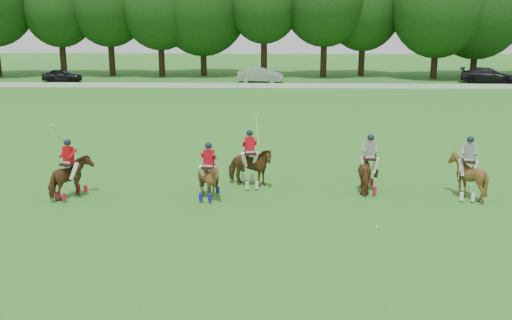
{
  "coord_description": "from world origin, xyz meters",
  "views": [
    {
      "loc": [
        0.99,
        -16.41,
        6.6
      ],
      "look_at": [
        0.38,
        4.2,
        1.4
      ],
      "focal_mm": 40.0,
      "sensor_mm": 36.0,
      "label": 1
    }
  ],
  "objects_px": {
    "polo_stripe_a": "(369,171)",
    "car_right": "(488,76)",
    "polo_red_b": "(250,167)",
    "polo_red_a": "(70,177)",
    "car_left": "(62,75)",
    "polo_red_c": "(209,179)",
    "car_mid": "(260,75)",
    "polo_stripe_b": "(467,176)",
    "polo_ball": "(377,227)"
  },
  "relations": [
    {
      "from": "polo_stripe_a",
      "to": "car_right",
      "type": "bearing_deg",
      "value": 64.24
    },
    {
      "from": "polo_red_b",
      "to": "polo_red_a",
      "type": "bearing_deg",
      "value": -165.86
    },
    {
      "from": "polo_red_a",
      "to": "car_left",
      "type": "bearing_deg",
      "value": 110.37
    },
    {
      "from": "polo_red_c",
      "to": "car_mid",
      "type": "bearing_deg",
      "value": 88.47
    },
    {
      "from": "polo_red_c",
      "to": "polo_stripe_b",
      "type": "height_order",
      "value": "polo_stripe_b"
    },
    {
      "from": "car_left",
      "to": "polo_ball",
      "type": "height_order",
      "value": "car_left"
    },
    {
      "from": "car_mid",
      "to": "polo_stripe_a",
      "type": "relative_size",
      "value": 2.06
    },
    {
      "from": "polo_stripe_b",
      "to": "polo_ball",
      "type": "height_order",
      "value": "polo_stripe_b"
    },
    {
      "from": "car_mid",
      "to": "polo_stripe_a",
      "type": "distance_m",
      "value": 37.96
    },
    {
      "from": "polo_stripe_a",
      "to": "polo_ball",
      "type": "relative_size",
      "value": 25.04
    },
    {
      "from": "car_left",
      "to": "polo_stripe_b",
      "type": "bearing_deg",
      "value": -146.27
    },
    {
      "from": "polo_red_b",
      "to": "polo_red_c",
      "type": "xyz_separation_m",
      "value": [
        -1.44,
        -1.64,
        -0.06
      ]
    },
    {
      "from": "car_mid",
      "to": "polo_stripe_b",
      "type": "xyz_separation_m",
      "value": [
        8.55,
        -38.3,
        0.08
      ]
    },
    {
      "from": "car_right",
      "to": "polo_red_c",
      "type": "relative_size",
      "value": 2.5
    },
    {
      "from": "polo_red_a",
      "to": "polo_red_b",
      "type": "xyz_separation_m",
      "value": [
        6.62,
        1.67,
        0.02
      ]
    },
    {
      "from": "car_left",
      "to": "polo_red_c",
      "type": "bearing_deg",
      "value": -156.74
    },
    {
      "from": "polo_red_a",
      "to": "polo_red_c",
      "type": "relative_size",
      "value": 1.29
    },
    {
      "from": "car_mid",
      "to": "polo_stripe_a",
      "type": "xyz_separation_m",
      "value": [
        5.03,
        -37.62,
        0.04
      ]
    },
    {
      "from": "car_mid",
      "to": "polo_ball",
      "type": "relative_size",
      "value": 51.61
    },
    {
      "from": "car_mid",
      "to": "polo_red_a",
      "type": "distance_m",
      "value": 39.25
    },
    {
      "from": "car_mid",
      "to": "polo_red_a",
      "type": "xyz_separation_m",
      "value": [
        -6.22,
        -38.75,
        0.04
      ]
    },
    {
      "from": "polo_stripe_a",
      "to": "polo_ball",
      "type": "height_order",
      "value": "polo_stripe_a"
    },
    {
      "from": "car_right",
      "to": "polo_ball",
      "type": "bearing_deg",
      "value": 177.34
    },
    {
      "from": "car_left",
      "to": "car_mid",
      "type": "bearing_deg",
      "value": -93.55
    },
    {
      "from": "polo_ball",
      "to": "car_mid",
      "type": "bearing_deg",
      "value": 96.4
    },
    {
      "from": "polo_ball",
      "to": "polo_red_a",
      "type": "bearing_deg",
      "value": 165.18
    },
    {
      "from": "car_left",
      "to": "polo_red_c",
      "type": "xyz_separation_m",
      "value": [
        19.57,
        -38.72,
        0.08
      ]
    },
    {
      "from": "polo_stripe_a",
      "to": "polo_stripe_b",
      "type": "relative_size",
      "value": 0.96
    },
    {
      "from": "car_left",
      "to": "polo_red_b",
      "type": "relative_size",
      "value": 1.41
    },
    {
      "from": "car_mid",
      "to": "polo_stripe_b",
      "type": "distance_m",
      "value": 39.24
    },
    {
      "from": "polo_red_b",
      "to": "polo_stripe_a",
      "type": "height_order",
      "value": "polo_red_b"
    },
    {
      "from": "polo_red_b",
      "to": "car_right",
      "type": "bearing_deg",
      "value": 58.44
    },
    {
      "from": "polo_red_c",
      "to": "polo_stripe_b",
      "type": "relative_size",
      "value": 0.92
    },
    {
      "from": "polo_red_c",
      "to": "polo_ball",
      "type": "bearing_deg",
      "value": -27.03
    },
    {
      "from": "polo_red_a",
      "to": "polo_red_b",
      "type": "distance_m",
      "value": 6.83
    },
    {
      "from": "polo_stripe_a",
      "to": "polo_ball",
      "type": "bearing_deg",
      "value": -95.04
    },
    {
      "from": "car_mid",
      "to": "polo_ball",
      "type": "xyz_separation_m",
      "value": [
        4.67,
        -41.64,
        -0.72
      ]
    },
    {
      "from": "car_left",
      "to": "car_mid",
      "type": "xyz_separation_m",
      "value": [
        20.61,
        0.0,
        0.09
      ]
    },
    {
      "from": "polo_stripe_b",
      "to": "polo_red_a",
      "type": "bearing_deg",
      "value": -178.24
    },
    {
      "from": "car_right",
      "to": "polo_red_b",
      "type": "relative_size",
      "value": 1.9
    },
    {
      "from": "polo_red_c",
      "to": "polo_stripe_b",
      "type": "distance_m",
      "value": 9.59
    },
    {
      "from": "car_right",
      "to": "polo_stripe_b",
      "type": "height_order",
      "value": "polo_stripe_b"
    },
    {
      "from": "car_mid",
      "to": "polo_ball",
      "type": "distance_m",
      "value": 41.9
    },
    {
      "from": "car_mid",
      "to": "polo_red_a",
      "type": "height_order",
      "value": "polo_red_a"
    },
    {
      "from": "car_right",
      "to": "polo_ball",
      "type": "distance_m",
      "value": 45.57
    },
    {
      "from": "polo_red_b",
      "to": "polo_ball",
      "type": "height_order",
      "value": "polo_red_b"
    },
    {
      "from": "polo_red_c",
      "to": "polo_stripe_b",
      "type": "bearing_deg",
      "value": 2.52
    },
    {
      "from": "polo_red_a",
      "to": "polo_stripe_a",
      "type": "height_order",
      "value": "polo_red_a"
    },
    {
      "from": "car_right",
      "to": "polo_stripe_a",
      "type": "relative_size",
      "value": 2.39
    },
    {
      "from": "car_mid",
      "to": "polo_stripe_b",
      "type": "bearing_deg",
      "value": -159.58
    }
  ]
}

